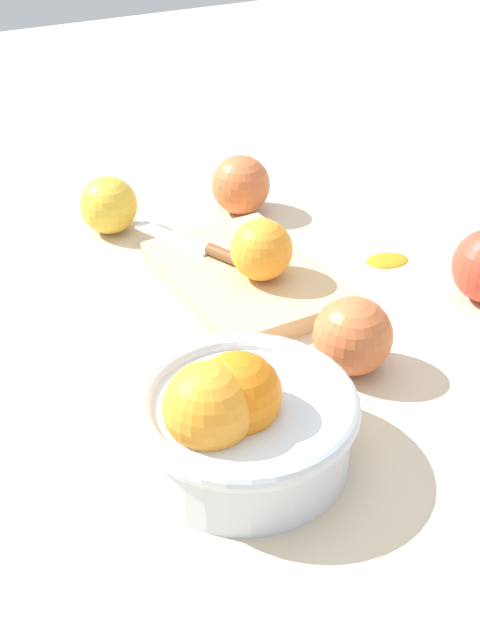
% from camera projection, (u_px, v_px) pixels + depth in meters
% --- Properties ---
extents(ground_plane, '(2.40, 2.40, 0.00)m').
position_uv_depth(ground_plane, '(286.00, 310.00, 0.91)').
color(ground_plane, beige).
extents(bowl, '(0.19, 0.19, 0.11)m').
position_uv_depth(bowl, '(240.00, 419.00, 0.70)').
color(bowl, silver).
rests_on(bowl, ground_plane).
extents(cutting_board, '(0.23, 0.17, 0.02)m').
position_uv_depth(cutting_board, '(246.00, 277.00, 0.95)').
color(cutting_board, '#DBB77F').
rests_on(cutting_board, ground_plane).
extents(orange_on_board, '(0.07, 0.07, 0.07)m').
position_uv_depth(orange_on_board, '(262.00, 250.00, 0.91)').
color(orange_on_board, orange).
rests_on(orange_on_board, cutting_board).
extents(knife, '(0.15, 0.08, 0.01)m').
position_uv_depth(knife, '(202.00, 247.00, 0.97)').
color(knife, silver).
rests_on(knife, cutting_board).
extents(apple_back_right, '(0.07, 0.07, 0.07)m').
position_uv_depth(apple_back_right, '(109.00, 205.00, 1.04)').
color(apple_back_right, gold).
rests_on(apple_back_right, ground_plane).
extents(apple_mid_left, '(0.08, 0.08, 0.08)m').
position_uv_depth(apple_mid_left, '(353.00, 336.00, 0.81)').
color(apple_mid_left, '#CC6638').
rests_on(apple_mid_left, ground_plane).
extents(apple_front_right, '(0.08, 0.08, 0.08)m').
position_uv_depth(apple_front_right, '(241.00, 185.00, 1.09)').
color(apple_front_right, '#CC6638').
rests_on(apple_front_right, ground_plane).
extents(citrus_peel, '(0.04, 0.06, 0.01)m').
position_uv_depth(citrus_peel, '(387.00, 258.00, 1.00)').
color(citrus_peel, orange).
rests_on(citrus_peel, ground_plane).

